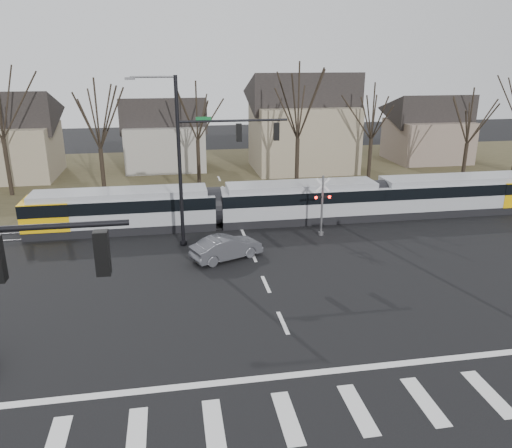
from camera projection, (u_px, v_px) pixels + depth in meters
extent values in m
plane|color=black|center=(294.00, 347.00, 20.15)|extent=(140.00, 140.00, 0.00)
cube|color=#38331E|center=(217.00, 174.00, 50.05)|extent=(140.00, 28.00, 0.01)
cube|color=silver|center=(55.00, 445.00, 15.06)|extent=(0.60, 2.60, 0.01)
cube|color=silver|center=(137.00, 436.00, 15.44)|extent=(0.60, 2.60, 0.01)
cube|color=silver|center=(214.00, 426.00, 15.83)|extent=(0.60, 2.60, 0.01)
cube|color=silver|center=(288.00, 418.00, 16.22)|extent=(0.60, 2.60, 0.01)
cube|color=silver|center=(358.00, 409.00, 16.60)|extent=(0.60, 2.60, 0.01)
cube|color=silver|center=(425.00, 401.00, 16.99)|extent=(0.60, 2.60, 0.01)
cube|color=silver|center=(489.00, 394.00, 17.38)|extent=(0.60, 2.60, 0.01)
cube|color=silver|center=(306.00, 374.00, 18.47)|extent=(28.00, 0.35, 0.01)
cube|color=silver|center=(283.00, 323.00, 22.02)|extent=(0.18, 2.00, 0.01)
cube|color=silver|center=(266.00, 284.00, 25.76)|extent=(0.18, 2.00, 0.01)
cube|color=silver|center=(253.00, 255.00, 29.49)|extent=(0.18, 2.00, 0.01)
cube|color=silver|center=(243.00, 233.00, 33.23)|extent=(0.18, 2.00, 0.01)
cube|color=silver|center=(235.00, 215.00, 36.97)|extent=(0.18, 2.00, 0.01)
cube|color=silver|center=(229.00, 201.00, 40.71)|extent=(0.18, 2.00, 0.01)
cube|color=silver|center=(224.00, 189.00, 44.44)|extent=(0.18, 2.00, 0.01)
cube|color=silver|center=(219.00, 179.00, 48.18)|extent=(0.18, 2.00, 0.01)
cube|color=#59595E|center=(241.00, 228.00, 34.25)|extent=(90.00, 0.12, 0.06)
cube|color=#59595E|center=(238.00, 221.00, 35.56)|extent=(90.00, 0.12, 0.06)
cube|color=gray|center=(122.00, 211.00, 33.38)|extent=(12.39, 2.67, 2.78)
cube|color=black|center=(121.00, 203.00, 33.20)|extent=(12.41, 2.71, 0.81)
cube|color=#E2A806|center=(48.00, 213.00, 32.60)|extent=(3.05, 2.73, 1.86)
cube|color=gray|center=(301.00, 202.00, 35.38)|extent=(11.43, 2.67, 2.78)
cube|color=black|center=(301.00, 194.00, 35.20)|extent=(11.45, 2.71, 0.81)
cube|color=gray|center=(455.00, 194.00, 37.30)|extent=(12.39, 2.67, 2.78)
cube|color=black|center=(456.00, 187.00, 37.12)|extent=(12.41, 2.71, 0.81)
cube|color=#E2A806|center=(512.00, 191.00, 38.03)|extent=(3.05, 2.73, 1.86)
imported|color=#424349|center=(227.00, 247.00, 28.84)|extent=(4.52, 5.26, 1.38)
cube|color=black|center=(102.00, 253.00, 11.36)|extent=(0.32, 0.32, 1.05)
sphere|color=#FF0C07|center=(101.00, 239.00, 11.26)|extent=(0.22, 0.22, 0.22)
cylinder|color=black|center=(180.00, 165.00, 29.57)|extent=(0.22, 0.22, 10.20)
cylinder|color=black|center=(183.00, 243.00, 31.14)|extent=(0.44, 0.44, 0.30)
cylinder|color=black|center=(233.00, 121.00, 29.30)|extent=(6.50, 0.14, 0.14)
cube|color=#0C5926|center=(203.00, 119.00, 28.97)|extent=(0.90, 0.03, 0.22)
cube|color=black|center=(239.00, 133.00, 29.57)|extent=(0.32, 0.32, 1.05)
sphere|color=#FF0C07|center=(239.00, 127.00, 29.47)|extent=(0.22, 0.22, 0.22)
cube|color=black|center=(276.00, 132.00, 29.94)|extent=(0.32, 0.32, 1.05)
sphere|color=#FF0C07|center=(276.00, 126.00, 29.83)|extent=(0.22, 0.22, 0.22)
cube|color=#59595B|center=(130.00, 79.00, 27.60)|extent=(0.55, 0.22, 0.14)
cylinder|color=#59595B|center=(322.00, 206.00, 32.28)|extent=(0.14, 0.14, 4.00)
cylinder|color=#59595B|center=(321.00, 234.00, 32.89)|extent=(0.36, 0.36, 0.20)
cube|color=silver|center=(323.00, 185.00, 31.84)|extent=(0.95, 0.04, 0.95)
cube|color=silver|center=(323.00, 185.00, 31.84)|extent=(0.95, 0.04, 0.95)
cube|color=black|center=(322.00, 197.00, 32.09)|extent=(1.00, 0.10, 0.12)
sphere|color=#FF0C07|center=(316.00, 198.00, 31.95)|extent=(0.18, 0.18, 0.18)
sphere|color=#FF0C07|center=(329.00, 197.00, 32.09)|extent=(0.18, 0.18, 0.18)
cube|color=gray|center=(7.00, 152.00, 47.90)|extent=(9.00, 8.00, 5.00)
cube|color=gray|center=(165.00, 147.00, 52.27)|extent=(8.00, 7.00, 4.50)
cube|color=gray|center=(302.00, 138.00, 51.41)|extent=(10.00, 8.00, 6.50)
cube|color=#6D5D50|center=(427.00, 141.00, 56.01)|extent=(8.00, 7.00, 4.50)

